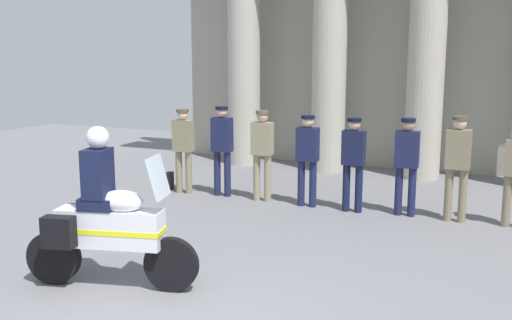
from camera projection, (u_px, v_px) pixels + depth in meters
name	position (u px, v px, depth m)	size (l,w,h in m)	color
colonnade_backdrop	(382.00, 32.00, 13.34)	(10.40, 1.64, 6.28)	#A49F91
officer_in_row_0	(183.00, 144.00, 11.39)	(0.38, 0.24, 1.66)	#847A5B
officer_in_row_1	(222.00, 144.00, 11.15)	(0.38, 0.24, 1.73)	#191E42
officer_in_row_2	(262.00, 148.00, 10.76)	(0.38, 0.24, 1.69)	gray
officer_in_row_3	(307.00, 153.00, 10.37)	(0.38, 0.24, 1.64)	#191E42
officer_in_row_4	(353.00, 157.00, 10.00)	(0.38, 0.24, 1.64)	#141938
officer_in_row_5	(407.00, 159.00, 9.75)	(0.38, 0.24, 1.66)	#191E42
officer_in_row_6	(458.00, 160.00, 9.39)	(0.38, 0.24, 1.73)	#7A7056
motorcycle_with_rider	(104.00, 221.00, 6.72)	(2.06, 0.86, 1.90)	black
briefcase_on_ground	(168.00, 182.00, 11.75)	(0.10, 0.32, 0.36)	black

